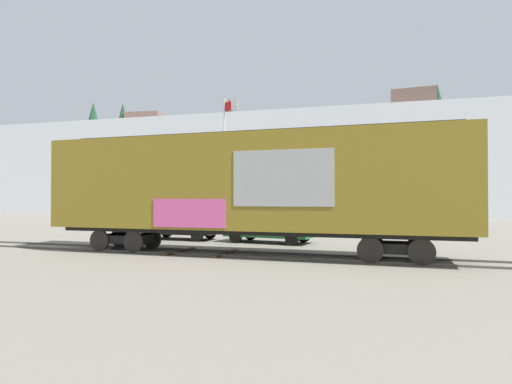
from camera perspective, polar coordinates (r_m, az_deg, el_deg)
name	(u,v)px	position (r m, az deg, el deg)	size (l,w,h in m)	color
ground_plane	(213,254)	(17.95, -5.70, -8.16)	(260.00, 260.00, 0.00)	slate
track	(278,255)	(17.10, 2.91, -8.40)	(60.02, 3.63, 0.08)	#4C4742
freight_car	(247,184)	(17.32, -1.14, 1.01)	(16.91, 3.56, 5.01)	olive
flagpole	(226,150)	(31.21, -3.96, 5.62)	(1.29, 0.66, 9.52)	silver
hillside	(337,171)	(73.53, 10.65, 2.73)	(117.48, 40.27, 18.35)	silver
parked_car_black	(180,225)	(24.36, -10.01, -4.27)	(4.18, 2.05, 1.63)	black
parked_car_green	(268,227)	(22.25, 1.66, -4.62)	(4.74, 2.56, 1.62)	#1E5933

